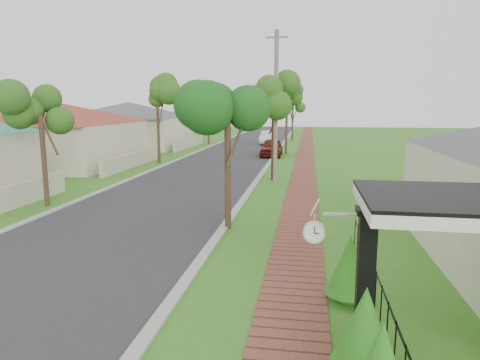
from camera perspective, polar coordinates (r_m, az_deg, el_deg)
The scene contains 16 objects.
ground at distance 9.97m, azimuth -12.84°, elevation -15.46°, with size 160.00×160.00×0.00m, color #3D761C.
road at distance 29.37m, azimuth -3.74°, elevation 1.58°, with size 7.00×120.00×0.02m, color #28282B.
kerb_right at distance 28.78m, azimuth 3.37°, elevation 1.41°, with size 0.30×120.00×0.10m, color #9E9E99.
kerb_left at distance 30.39m, azimuth -10.46°, elevation 1.71°, with size 0.30×120.00×0.10m, color #9E9E99.
sidewalk at distance 28.64m, azimuth 8.55°, elevation 1.28°, with size 1.50×120.00×0.03m, color brown.
porch_post at distance 8.02m, azimuth 16.33°, elevation -13.32°, with size 0.48×0.48×2.52m.
picket_fence at distance 9.21m, azimuth 17.60°, elevation -14.25°, with size 0.03×8.02×1.00m.
street_trees at distance 35.74m, azimuth -1.14°, elevation 10.37°, with size 10.70×37.65×5.89m.
hedge_row at distance 7.63m, azimuth 15.98°, elevation -17.69°, with size 0.91×4.97×1.77m.
far_house_red at distance 33.87m, azimuth -24.05°, elevation 5.84°, with size 15.56×15.56×4.60m.
far_house_grey at distance 46.22m, azimuth -14.52°, elevation 7.23°, with size 15.56×15.56×4.60m.
parked_car_red at distance 36.34m, azimuth 4.23°, elevation 4.35°, with size 1.75×4.35×1.48m, color #5B180D.
parked_car_white at distance 47.90m, azimuth 3.76°, elevation 5.67°, with size 1.54×4.43×1.46m, color white.
near_tree at distance 14.42m, azimuth -1.68°, elevation 8.74°, with size 1.93×1.93×4.96m.
utility_pole at distance 24.02m, azimuth 4.80°, elevation 9.75°, with size 1.20×0.24×8.26m.
station_clock at distance 8.06m, azimuth 10.15°, elevation -6.70°, with size 1.06×0.13×0.59m.
Camera 1 is at (3.51, -8.32, 4.23)m, focal length 32.00 mm.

